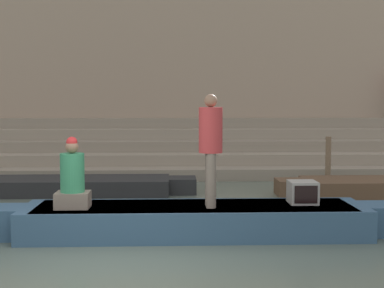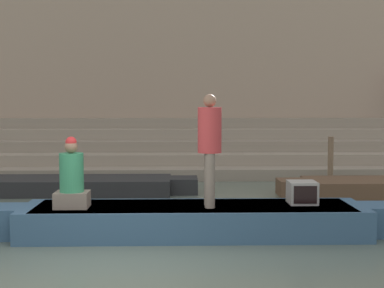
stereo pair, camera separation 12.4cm
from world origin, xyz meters
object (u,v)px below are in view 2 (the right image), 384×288
at_px(rowboat_main, 194,219).
at_px(moored_boat_shore, 73,185).
at_px(person_standing, 210,142).
at_px(mooring_post, 331,161).
at_px(tv_set, 302,192).
at_px(person_rowing, 72,180).

bearing_deg(rowboat_main, moored_boat_shore, 125.18).
height_order(person_standing, moored_boat_shore, person_standing).
relative_size(rowboat_main, mooring_post, 5.62).
bearing_deg(mooring_post, person_standing, -123.58).
bearing_deg(tv_set, rowboat_main, -168.69).
height_order(rowboat_main, tv_set, tv_set).
xyz_separation_m(rowboat_main, person_rowing, (-1.93, -0.11, 0.67)).
bearing_deg(moored_boat_shore, tv_set, -45.64).
xyz_separation_m(person_standing, mooring_post, (3.42, 5.16, -0.89)).
relative_size(person_standing, mooring_post, 1.43).
distance_m(person_rowing, tv_set, 3.74).
bearing_deg(moored_boat_shore, person_rowing, -84.03).
bearing_deg(tv_set, person_standing, -164.98).
xyz_separation_m(person_rowing, moored_boat_shore, (-0.80, 4.11, -0.74)).
bearing_deg(person_rowing, mooring_post, 50.08).
xyz_separation_m(tv_set, mooring_post, (1.88, 4.95, -0.05)).
distance_m(person_standing, moored_boat_shore, 5.22).
bearing_deg(rowboat_main, mooring_post, 54.95).
height_order(tv_set, moored_boat_shore, tv_set).
distance_m(tv_set, mooring_post, 5.30).
height_order(person_standing, tv_set, person_standing).
bearing_deg(mooring_post, rowboat_main, -125.90).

